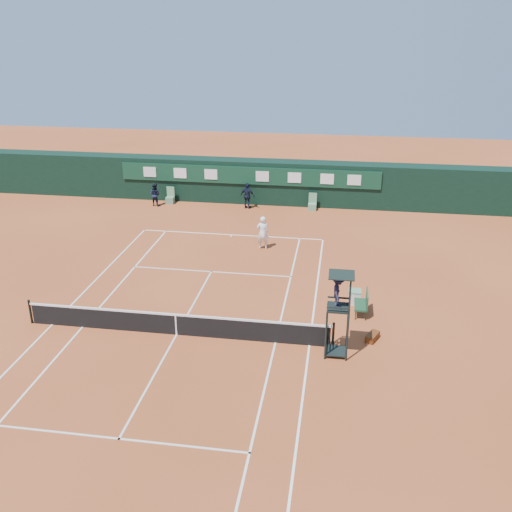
{
  "coord_description": "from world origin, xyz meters",
  "views": [
    {
      "loc": [
        6.37,
        -19.72,
        12.08
      ],
      "look_at": [
        2.4,
        6.0,
        1.2
      ],
      "focal_mm": 40.0,
      "sensor_mm": 36.0,
      "label": 1
    }
  ],
  "objects": [
    {
      "name": "court_lines",
      "position": [
        0.0,
        0.0,
        0.01
      ],
      "size": [
        11.05,
        23.85,
        0.01
      ],
      "color": "white",
      "rests_on": "ground"
    },
    {
      "name": "tennis_bag",
      "position": [
        7.98,
        0.81,
        0.14
      ],
      "size": [
        0.63,
        0.84,
        0.29
      ],
      "primitive_type": "cube",
      "rotation": [
        0.0,
        0.0,
        -0.43
      ],
      "color": "black",
      "rests_on": "ground"
    },
    {
      "name": "player",
      "position": [
        2.16,
        10.0,
        0.96
      ],
      "size": [
        0.75,
        0.53,
        1.91
      ],
      "primitive_type": "imported",
      "rotation": [
        0.0,
        0.0,
        3.26
      ],
      "color": "white",
      "rests_on": "ground"
    },
    {
      "name": "tennis_net",
      "position": [
        0.0,
        0.0,
        0.51
      ],
      "size": [
        12.9,
        0.1,
        1.1
      ],
      "color": "black",
      "rests_on": "ground"
    },
    {
      "name": "ball_kid_right",
      "position": [
        0.09,
        17.14,
        0.89
      ],
      "size": [
        1.12,
        0.7,
        1.78
      ],
      "primitive_type": "imported",
      "rotation": [
        0.0,
        0.0,
        2.87
      ],
      "color": "black",
      "rests_on": "ground"
    },
    {
      "name": "player_bench",
      "position": [
        7.63,
        2.97,
        0.6
      ],
      "size": [
        0.56,
        1.2,
        1.1
      ],
      "color": "#183C22",
      "rests_on": "ground"
    },
    {
      "name": "back_wall",
      "position": [
        0.0,
        18.74,
        1.51
      ],
      "size": [
        40.0,
        1.65,
        3.0
      ],
      "color": "black",
      "rests_on": "ground"
    },
    {
      "name": "ball_kid_left",
      "position": [
        -6.37,
        16.81,
        0.8
      ],
      "size": [
        0.88,
        0.75,
        1.59
      ],
      "primitive_type": "imported",
      "rotation": [
        0.0,
        0.0,
        2.93
      ],
      "color": "black",
      "rests_on": "ground"
    },
    {
      "name": "umpire_chair",
      "position": [
        6.52,
        -0.49,
        2.46
      ],
      "size": [
        0.96,
        0.95,
        3.42
      ],
      "color": "black",
      "rests_on": "ground"
    },
    {
      "name": "cooler",
      "position": [
        7.27,
        3.99,
        0.33
      ],
      "size": [
        0.57,
        0.57,
        0.65
      ],
      "color": "silver",
      "rests_on": "ground"
    },
    {
      "name": "tennis_ball",
      "position": [
        2.29,
        10.9,
        0.03
      ],
      "size": [
        0.07,
        0.07,
        0.07
      ],
      "primitive_type": "sphere",
      "color": "#CBEF37",
      "rests_on": "ground"
    },
    {
      "name": "linesman_chair_left",
      "position": [
        -5.5,
        17.48,
        0.32
      ],
      "size": [
        0.55,
        0.5,
        1.15
      ],
      "color": "#537F5F",
      "rests_on": "ground"
    },
    {
      "name": "linesman_chair_right",
      "position": [
        4.5,
        17.48,
        0.32
      ],
      "size": [
        0.55,
        0.5,
        1.15
      ],
      "color": "#598967",
      "rests_on": "ground"
    },
    {
      "name": "ground",
      "position": [
        0.0,
        0.0,
        0.0
      ],
      "size": [
        90.0,
        90.0,
        0.0
      ],
      "primitive_type": "plane",
      "color": "#A74E27",
      "rests_on": "ground"
    }
  ]
}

